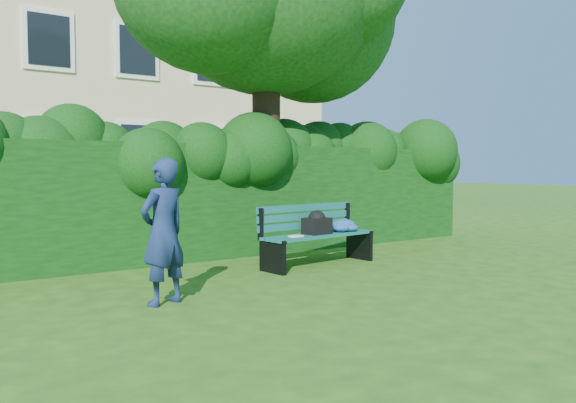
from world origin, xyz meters
TOP-DOWN VIEW (x-y plane):
  - ground at (0.00, 0.00)m, footprint 80.00×80.00m
  - apartment_building at (-0.00, 13.99)m, footprint 16.00×8.08m
  - hedge at (0.00, 2.20)m, footprint 10.00×1.00m
  - park_bench at (0.55, 0.49)m, footprint 1.92×0.76m
  - man_reading at (-2.33, -0.47)m, footprint 0.65×0.53m

SIDE VIEW (x-z plane):
  - ground at x=0.00m, z-range 0.00..0.00m
  - park_bench at x=0.55m, z-range 0.06..0.95m
  - man_reading at x=-2.33m, z-range 0.00..1.53m
  - hedge at x=0.00m, z-range 0.00..1.80m
  - apartment_building at x=0.00m, z-range 0.00..12.00m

